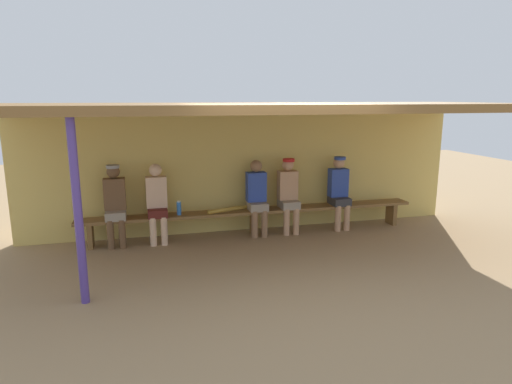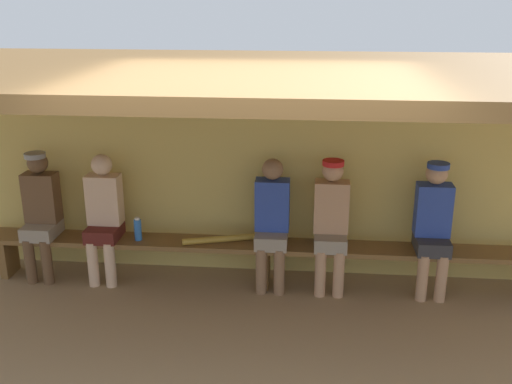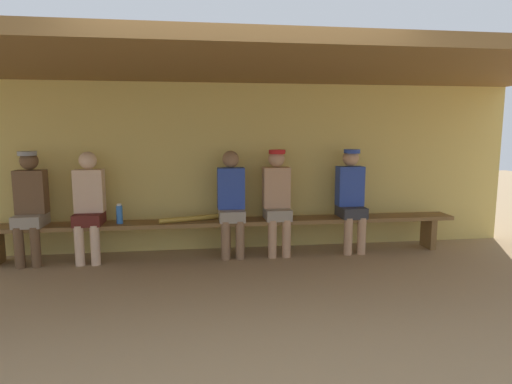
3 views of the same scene
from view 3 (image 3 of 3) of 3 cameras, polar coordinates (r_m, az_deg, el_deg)
name	(u,v)px [view 3 (image 3 of 3)]	position (r m, az deg, el deg)	size (l,w,h in m)	color
ground_plane	(239,302)	(4.13, -2.28, -14.41)	(24.00, 24.00, 0.00)	#9E7F59
back_wall	(224,167)	(5.83, -4.26, 3.34)	(8.00, 0.20, 2.20)	#D8BC60
dugout_roof	(231,64)	(4.57, -3.34, 16.62)	(8.00, 2.80, 0.12)	brown
bench	(227,226)	(5.50, -3.88, -4.48)	(6.00, 0.36, 0.46)	brown
player_in_white	(231,199)	(5.44, -3.29, -0.94)	(0.34, 0.42, 1.34)	gray
player_middle	(351,195)	(5.78, 12.48, -0.41)	(0.34, 0.42, 1.34)	#333338
player_in_blue	(30,202)	(5.77, -27.73, -1.17)	(0.34, 0.42, 1.34)	gray
player_near_post	(89,202)	(5.58, -21.26, -1.25)	(0.34, 0.42, 1.34)	#591E19
player_shirtless_tan	(277,197)	(5.51, 2.79, -0.63)	(0.34, 0.42, 1.34)	gray
water_bottle_orange	(119,214)	(5.50, -17.63, -2.81)	(0.08, 0.08, 0.25)	blue
baseball_bat	(191,219)	(5.46, -8.55, -3.49)	(0.07, 0.07, 0.81)	#B28C33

